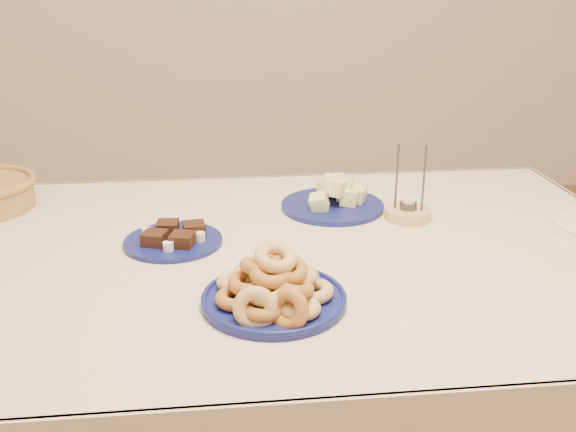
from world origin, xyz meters
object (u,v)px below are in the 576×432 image
object	(u,v)px
dining_table	(286,290)
candle_holder	(408,212)
donut_platter	(274,289)
brownie_plate	(174,239)
melon_plate	(335,197)

from	to	relation	value
dining_table	candle_holder	distance (m)	0.39
donut_platter	brownie_plate	size ratio (longest dim) A/B	1.39
brownie_plate	candle_holder	size ratio (longest dim) A/B	1.29
donut_platter	brownie_plate	distance (m)	0.38
dining_table	donut_platter	bearing A→B (deg)	-101.01
dining_table	donut_platter	world-z (taller)	donut_platter
melon_plate	candle_holder	bearing A→B (deg)	-29.78
donut_platter	brownie_plate	bearing A→B (deg)	123.18
dining_table	melon_plate	world-z (taller)	melon_plate
dining_table	brownie_plate	size ratio (longest dim) A/B	6.81
melon_plate	donut_platter	bearing A→B (deg)	-112.24
dining_table	brownie_plate	bearing A→B (deg)	167.20
brownie_plate	melon_plate	bearing A→B (deg)	25.22
brownie_plate	donut_platter	bearing A→B (deg)	-56.82
brownie_plate	candle_holder	bearing A→B (deg)	9.36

